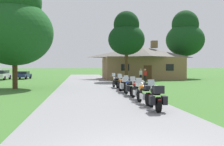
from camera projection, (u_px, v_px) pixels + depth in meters
ground_plane at (93, 87)px, 25.59m from camera, size 500.00×500.00×0.00m
asphalt_driveway at (94, 89)px, 23.60m from camera, size 6.40×80.00×0.06m
motorcycle_black_nearest_to_camera at (156, 98)px, 11.85m from camera, size 0.78×2.08×1.30m
motorcycle_orange_second_in_row at (145, 93)px, 13.84m from camera, size 0.68×2.08×1.30m
motorcycle_red_third_in_row at (137, 90)px, 15.87m from camera, size 0.66×2.08×1.30m
motorcycle_blue_fourth_in_row at (130, 87)px, 18.05m from camera, size 0.82×2.08×1.30m
motorcycle_orange_fifth_in_row at (124, 85)px, 20.24m from camera, size 0.86×2.08×1.30m
motorcycle_orange_sixth_in_row at (122, 83)px, 22.09m from camera, size 0.73×2.08×1.30m
motorcycle_silver_farthest_in_row at (116, 82)px, 24.36m from camera, size 0.88×2.08×1.30m
stone_lodge at (141, 62)px, 41.76m from camera, size 11.91×8.59×5.89m
bystander_white_shirt_near_lodge at (141, 74)px, 36.25m from camera, size 0.47×0.38×1.67m
bystander_red_shirt_beside_signpost at (145, 75)px, 33.20m from camera, size 0.41×0.42×1.67m
tree_right_of_lodge at (185, 35)px, 45.02m from camera, size 6.25×6.25×11.15m
tree_left_near at (15, 24)px, 23.91m from camera, size 6.70×6.70×10.09m
tree_by_lodge_front at (126, 35)px, 35.01m from camera, size 4.67×4.67×9.03m
parked_white_suv_far_left at (1, 75)px, 39.95m from camera, size 1.96×4.62×1.40m
parked_navy_sedan_far_left at (23, 75)px, 42.62m from camera, size 2.16×4.33×1.20m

